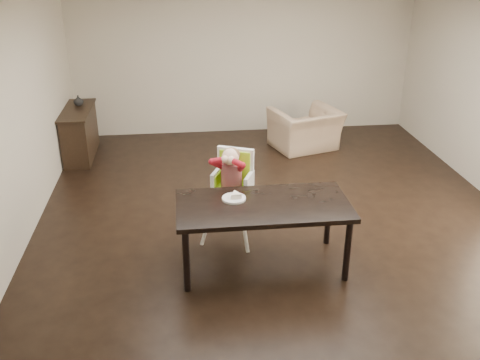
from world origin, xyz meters
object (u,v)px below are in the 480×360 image
object	(u,v)px
high_chair	(232,175)
armchair	(306,123)
sideboard	(80,133)
dining_table	(263,210)

from	to	relation	value
high_chair	armchair	xyz separation A→B (m)	(1.52, 2.77, -0.35)
sideboard	dining_table	bearing A→B (deg)	-55.24
armchair	sideboard	bearing A→B (deg)	-18.68
armchair	sideboard	distance (m)	3.69
dining_table	sideboard	size ratio (longest dim) A/B	1.43
dining_table	high_chair	world-z (taller)	high_chair
dining_table	armchair	distance (m)	3.67
high_chair	sideboard	distance (m)	3.60
sideboard	armchair	bearing A→B (deg)	-1.05
high_chair	sideboard	xyz separation A→B (m)	(-2.18, 2.84, -0.40)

